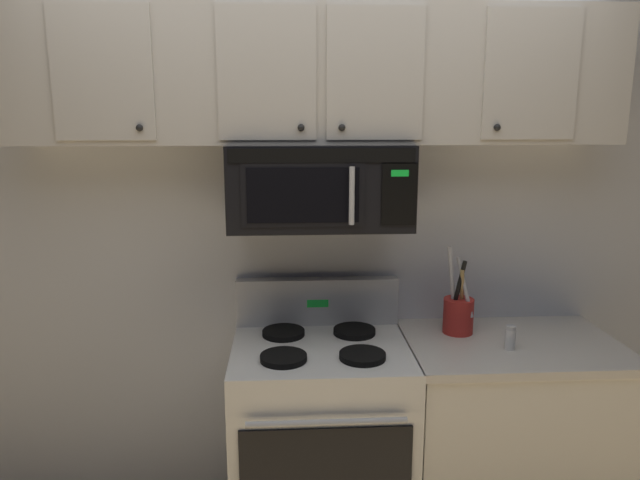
{
  "coord_description": "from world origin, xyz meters",
  "views": [
    {
      "loc": [
        -0.15,
        -1.95,
        1.87
      ],
      "look_at": [
        0.0,
        0.49,
        1.35
      ],
      "focal_mm": 33.14,
      "sensor_mm": 36.0,
      "label": 1
    }
  ],
  "objects_px": {
    "utensil_crock_red": "(458,312)",
    "salt_shaker": "(510,338)",
    "over_range_microwave": "(319,186)",
    "stove_range": "(321,438)"
  },
  "relations": [
    {
      "from": "over_range_microwave",
      "to": "utensil_crock_red",
      "type": "bearing_deg",
      "value": 0.56
    },
    {
      "from": "utensil_crock_red",
      "to": "salt_shaker",
      "type": "height_order",
      "value": "utensil_crock_red"
    },
    {
      "from": "over_range_microwave",
      "to": "salt_shaker",
      "type": "height_order",
      "value": "over_range_microwave"
    },
    {
      "from": "over_range_microwave",
      "to": "salt_shaker",
      "type": "bearing_deg",
      "value": -14.33
    },
    {
      "from": "stove_range",
      "to": "salt_shaker",
      "type": "bearing_deg",
      "value": -6.2
    },
    {
      "from": "utensil_crock_red",
      "to": "salt_shaker",
      "type": "distance_m",
      "value": 0.27
    },
    {
      "from": "stove_range",
      "to": "utensil_crock_red",
      "type": "relative_size",
      "value": 2.81
    },
    {
      "from": "stove_range",
      "to": "utensil_crock_red",
      "type": "distance_m",
      "value": 0.83
    },
    {
      "from": "salt_shaker",
      "to": "stove_range",
      "type": "bearing_deg",
      "value": 173.8
    },
    {
      "from": "stove_range",
      "to": "salt_shaker",
      "type": "xyz_separation_m",
      "value": [
        0.79,
        -0.09,
        0.48
      ]
    }
  ]
}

